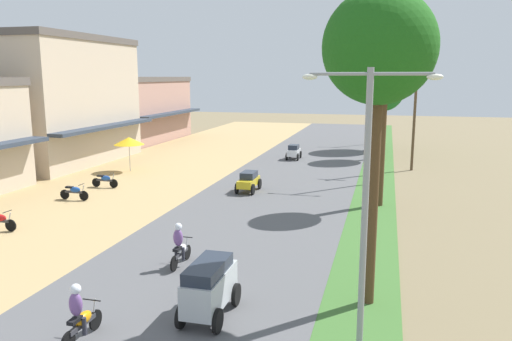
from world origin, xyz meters
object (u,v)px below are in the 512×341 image
parked_motorbike_sixth (105,180)px  car_van_silver (209,286)px  median_tree_second (385,76)px  median_tree_fourth (384,84)px  motorbike_ahead_second (180,246)px  median_tree_third (385,88)px  median_tree_nearest (379,50)px  streetlamp_far (384,100)px  streetlamp_mid (381,113)px  motorbike_foreground_rider (80,314)px  car_sedan_yellow (249,180)px  streetlamp_near (366,194)px  car_hatchback_white (294,151)px  vendor_umbrella (129,141)px  utility_pole_near (415,104)px  parked_motorbike_fifth (74,191)px

parked_motorbike_sixth → car_van_silver: car_van_silver is taller
median_tree_second → median_tree_fourth: size_ratio=1.00×
median_tree_second → motorbike_ahead_second: 14.35m
parked_motorbike_sixth → median_tree_third: size_ratio=0.23×
parked_motorbike_sixth → median_tree_third: median_tree_third is taller
median_tree_nearest → motorbike_ahead_second: size_ratio=5.20×
streetlamp_far → parked_motorbike_sixth: bearing=-122.4°
streetlamp_far → streetlamp_mid: bearing=-90.0°
parked_motorbike_sixth → motorbike_foreground_rider: 19.30m
streetlamp_mid → car_sedan_yellow: 9.64m
streetlamp_near → streetlamp_far: 41.54m
median_tree_nearest → car_hatchback_white: size_ratio=4.67×
vendor_umbrella → car_van_silver: vendor_umbrella is taller
median_tree_fourth → car_van_silver: median_tree_fourth is taller
utility_pole_near → motorbike_foreground_rider: bearing=-108.6°
median_tree_third → car_van_silver: bearing=-98.2°
parked_motorbike_fifth → utility_pole_near: (18.88, 14.67, 4.38)m
parked_motorbike_fifth → streetlamp_far: size_ratio=0.23×
parked_motorbike_sixth → vendor_umbrella: (-1.18, 5.35, 1.75)m
utility_pole_near → vendor_umbrella: bearing=-163.5°
streetlamp_near → car_van_silver: streetlamp_near is taller
streetlamp_mid → utility_pole_near: utility_pole_near is taller
median_tree_nearest → car_van_silver: median_tree_nearest is taller
utility_pole_near → motorbike_ahead_second: utility_pole_near is taller
parked_motorbike_fifth → parked_motorbike_sixth: size_ratio=1.00×
streetlamp_far → motorbike_foreground_rider: 43.68m
utility_pole_near → motorbike_ahead_second: 24.58m
motorbike_foreground_rider → median_tree_fourth: bearing=79.6°
streetlamp_near → streetlamp_mid: (0.00, 21.15, 0.47)m
median_tree_third → motorbike_foreground_rider: median_tree_third is taller
motorbike_ahead_second → median_tree_third: bearing=75.9°
median_tree_fourth → streetlamp_near: 37.30m
streetlamp_near → parked_motorbike_fifth: bearing=143.8°
vendor_umbrella → streetlamp_near: (17.78, -20.75, 1.89)m
streetlamp_near → streetlamp_mid: 21.16m
car_sedan_yellow → car_hatchback_white: bearing=87.8°
vendor_umbrella → streetlamp_mid: bearing=1.3°
vendor_umbrella → motorbike_foreground_rider: (10.67, -22.15, -1.45)m
car_hatchback_white → motorbike_foreground_rider: motorbike_foreground_rider is taller
parked_motorbike_sixth → car_sedan_yellow: bearing=7.6°
median_tree_second → car_hatchback_white: 16.82m
median_tree_fourth → motorbike_foreground_rider: size_ratio=4.75×
motorbike_foreground_rider → streetlamp_mid: bearing=72.5°
streetlamp_mid → car_hatchback_white: size_ratio=4.00×
median_tree_third → streetlamp_far: median_tree_third is taller
parked_motorbike_fifth → car_van_silver: car_van_silver is taller
median_tree_second → car_sedan_yellow: size_ratio=3.80×
motorbike_foreground_rider → streetlamp_far: bearing=80.6°
median_tree_fourth → car_sedan_yellow: median_tree_fourth is taller
parked_motorbike_sixth → car_hatchback_white: 16.67m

